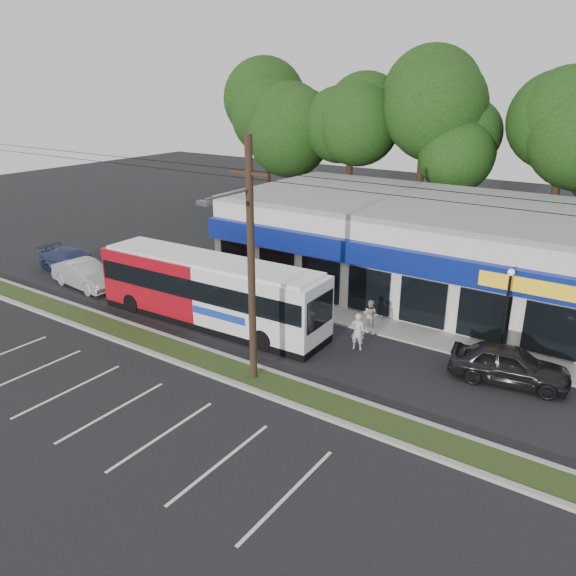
% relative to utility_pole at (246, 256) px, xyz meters
% --- Properties ---
extents(ground, '(120.00, 120.00, 0.00)m').
position_rel_utility_pole_xyz_m(ground, '(-2.83, -0.93, -5.41)').
color(ground, black).
rests_on(ground, ground).
extents(grass_strip, '(40.00, 1.60, 0.12)m').
position_rel_utility_pole_xyz_m(grass_strip, '(-2.83, 0.07, -5.35)').
color(grass_strip, '#263516').
rests_on(grass_strip, ground).
extents(curb_south, '(40.00, 0.25, 0.14)m').
position_rel_utility_pole_xyz_m(curb_south, '(-2.83, -0.78, -5.34)').
color(curb_south, '#9E9E93').
rests_on(curb_south, ground).
extents(curb_north, '(40.00, 0.25, 0.14)m').
position_rel_utility_pole_xyz_m(curb_north, '(-2.83, 0.92, -5.34)').
color(curb_north, '#9E9E93').
rests_on(curb_north, ground).
extents(sidewalk, '(32.00, 2.20, 0.10)m').
position_rel_utility_pole_xyz_m(sidewalk, '(2.17, 8.07, -5.36)').
color(sidewalk, '#9E9E93').
rests_on(sidewalk, ground).
extents(strip_mall, '(25.00, 12.55, 5.30)m').
position_rel_utility_pole_xyz_m(strip_mall, '(2.67, 14.99, -2.76)').
color(strip_mall, silver).
rests_on(strip_mall, ground).
extents(utility_pole, '(50.00, 2.77, 10.00)m').
position_rel_utility_pole_xyz_m(utility_pole, '(0.00, 0.00, 0.00)').
color(utility_pole, black).
rests_on(utility_pole, ground).
extents(lamp_post, '(0.30, 0.30, 4.25)m').
position_rel_utility_pole_xyz_m(lamp_post, '(8.17, 7.87, -2.74)').
color(lamp_post, black).
rests_on(lamp_post, ground).
extents(tree_line, '(46.76, 6.76, 11.83)m').
position_rel_utility_pole_xyz_m(tree_line, '(1.17, 25.07, 3.00)').
color(tree_line, black).
rests_on(tree_line, ground).
extents(metrobus, '(13.03, 3.16, 3.48)m').
position_rel_utility_pole_xyz_m(metrobus, '(-5.33, 3.57, -3.57)').
color(metrobus, '#A10C17').
rests_on(metrobus, ground).
extents(car_dark, '(4.99, 2.62, 1.62)m').
position_rel_utility_pole_xyz_m(car_dark, '(9.02, 5.87, -4.60)').
color(car_dark, black).
rests_on(car_dark, ground).
extents(car_silver, '(5.08, 2.14, 1.63)m').
position_rel_utility_pole_xyz_m(car_silver, '(-15.19, 3.26, -4.60)').
color(car_silver, '#A9ADB0').
rests_on(car_silver, ground).
extents(car_blue, '(5.25, 2.26, 1.51)m').
position_rel_utility_pole_xyz_m(car_blue, '(-18.41, 4.69, -4.66)').
color(car_blue, navy).
rests_on(car_blue, ground).
extents(pedestrian_a, '(0.72, 0.54, 1.80)m').
position_rel_utility_pole_xyz_m(pedestrian_a, '(2.41, 5.07, -4.51)').
color(pedestrian_a, '#BEB6B3').
rests_on(pedestrian_a, ground).
extents(pedestrian_b, '(0.78, 0.63, 1.51)m').
position_rel_utility_pole_xyz_m(pedestrian_b, '(1.79, 7.57, -4.66)').
color(pedestrian_b, '#B5A8A3').
rests_on(pedestrian_b, ground).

